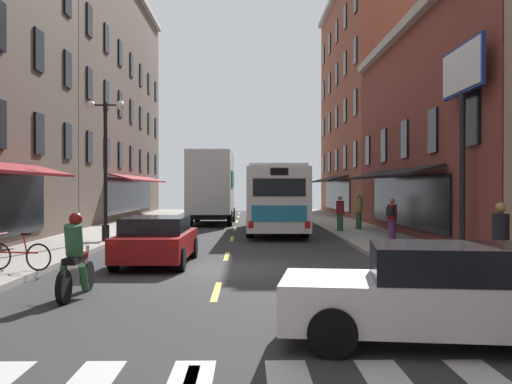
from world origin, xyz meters
TOP-DOWN VIEW (x-y plane):
  - ground_plane at (0.00, 0.00)m, footprint 34.80×80.00m
  - lane_centre_dashes at (0.00, -0.25)m, footprint 0.14×73.90m
  - sidewalk_right at (5.90, 0.00)m, footprint 3.00×80.00m
  - billboard_sign at (7.05, 2.07)m, footprint 0.40×3.34m
  - transit_bus at (2.00, 13.50)m, footprint 2.81×11.66m
  - box_truck at (-1.41, 19.64)m, footprint 2.56×7.65m
  - sedan_near at (-1.55, 28.08)m, footprint 2.08×4.38m
  - sedan_mid at (-1.88, 1.00)m, footprint 1.99×4.51m
  - sedan_far at (3.47, -7.89)m, footprint 4.83×2.46m
  - motorcycle_rider at (-2.71, -4.16)m, footprint 0.62×2.07m
  - bicycle_near at (-4.90, -1.22)m, footprint 1.69×0.50m
  - pedestrian_near at (6.13, 7.09)m, footprint 0.45×0.52m
  - pedestrian_mid at (6.07, -3.08)m, footprint 0.36×0.36m
  - pedestrian_far at (4.91, 12.06)m, footprint 0.36×0.36m
  - pedestrian_rear at (5.97, 13.25)m, footprint 0.36×0.36m
  - street_lamp_twin at (-4.68, 6.99)m, footprint 1.42×0.32m

SIDE VIEW (x-z plane):
  - ground_plane at x=0.00m, z-range -0.10..0.00m
  - lane_centre_dashes at x=0.00m, z-range 0.00..0.01m
  - sidewalk_right at x=5.90m, z-range 0.00..0.14m
  - bicycle_near at x=-4.90m, z-range 0.05..0.96m
  - sedan_mid at x=-1.88m, z-range 0.02..1.35m
  - sedan_far at x=3.47m, z-range 0.02..1.38m
  - motorcycle_rider at x=-2.71m, z-range -0.12..1.54m
  - sedan_near at x=-1.55m, z-range 0.01..1.46m
  - pedestrian_far at x=4.91m, z-range 0.16..1.78m
  - pedestrian_near at x=6.13m, z-range 0.18..1.78m
  - pedestrian_mid at x=6.07m, z-range 0.16..1.85m
  - pedestrian_rear at x=5.97m, z-range 0.17..1.90m
  - transit_bus at x=2.00m, z-range 0.08..3.20m
  - box_truck at x=-1.41m, z-range 0.04..4.21m
  - street_lamp_twin at x=-4.68m, z-range 0.42..5.68m
  - billboard_sign at x=7.05m, z-range 1.85..8.11m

